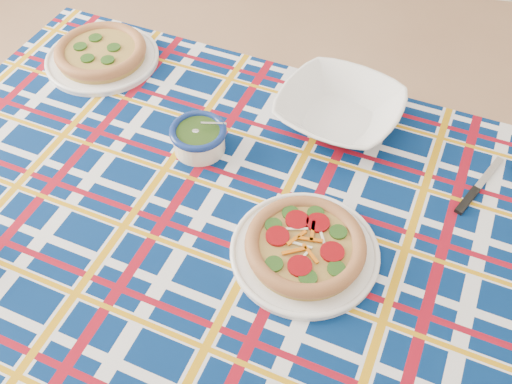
% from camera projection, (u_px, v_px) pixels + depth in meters
% --- Properties ---
extents(floor, '(4.00, 4.00, 0.00)m').
position_uv_depth(floor, '(97.00, 281.00, 1.88)').
color(floor, '#8D6549').
rests_on(floor, ground).
extents(dining_table, '(1.67, 1.24, 0.71)m').
position_uv_depth(dining_table, '(241.00, 233.00, 1.21)').
color(dining_table, brown).
rests_on(dining_table, floor).
extents(tablecloth, '(1.71, 1.27, 0.10)m').
position_uv_depth(tablecloth, '(241.00, 226.00, 1.20)').
color(tablecloth, '#041F52').
rests_on(tablecloth, dining_table).
extents(main_focaccia_plate, '(0.37, 0.37, 0.06)m').
position_uv_depth(main_focaccia_plate, '(305.00, 245.00, 1.07)').
color(main_focaccia_plate, '#AB843C').
rests_on(main_focaccia_plate, tablecloth).
extents(pesto_bowl, '(0.14, 0.14, 0.07)m').
position_uv_depth(pesto_bowl, '(199.00, 136.00, 1.24)').
color(pesto_bowl, '#19320D').
rests_on(pesto_bowl, tablecloth).
extents(serving_bowl, '(0.35, 0.35, 0.07)m').
position_uv_depth(serving_bowl, '(339.00, 110.00, 1.30)').
color(serving_bowl, white).
rests_on(serving_bowl, tablecloth).
extents(second_focaccia_plate, '(0.38, 0.38, 0.05)m').
position_uv_depth(second_focaccia_plate, '(101.00, 52.00, 1.46)').
color(second_focaccia_plate, '#AB843C').
rests_on(second_focaccia_plate, tablecloth).
extents(table_knife, '(0.12, 0.20, 0.01)m').
position_uv_depth(table_knife, '(488.00, 175.00, 1.22)').
color(table_knife, silver).
rests_on(table_knife, tablecloth).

